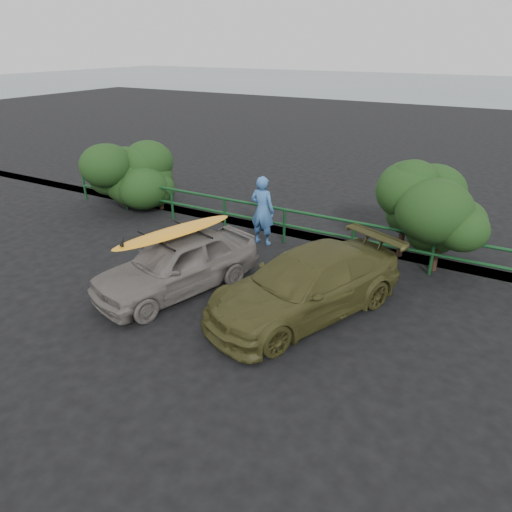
{
  "coord_description": "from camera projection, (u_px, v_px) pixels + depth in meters",
  "views": [
    {
      "loc": [
        6.16,
        -5.84,
        5.21
      ],
      "look_at": [
        1.79,
        1.95,
        1.01
      ],
      "focal_mm": 32.0,
      "sensor_mm": 36.0,
      "label": 1
    }
  ],
  "objects": [
    {
      "name": "man",
      "position": [
        262.0,
        211.0,
        12.62
      ],
      "size": [
        0.72,
        0.48,
        1.96
      ],
      "primitive_type": "imported",
      "rotation": [
        0.0,
        0.0,
        3.13
      ],
      "color": "#3B6EB2",
      "rests_on": "ground"
    },
    {
      "name": "ocean",
      "position": [
        470.0,
        88.0,
        56.93
      ],
      "size": [
        200.0,
        200.0,
        0.0
      ],
      "primitive_type": "plane",
      "color": "slate",
      "rests_on": "ground"
    },
    {
      "name": "shrub_right",
      "position": [
        441.0,
        223.0,
        11.18
      ],
      "size": [
        3.2,
        2.4,
        2.4
      ],
      "primitive_type": null,
      "color": "#1D3E16",
      "rests_on": "ground"
    },
    {
      "name": "guardrail",
      "position": [
        253.0,
        220.0,
        13.28
      ],
      "size": [
        14.0,
        0.08,
        1.04
      ],
      "primitive_type": null,
      "color": "#13421E",
      "rests_on": "ground"
    },
    {
      "name": "sedan",
      "position": [
        177.0,
        263.0,
        10.32
      ],
      "size": [
        2.72,
        4.25,
        1.35
      ],
      "primitive_type": "imported",
      "rotation": [
        0.0,
        0.0,
        -0.31
      ],
      "color": "slate",
      "rests_on": "ground"
    },
    {
      "name": "olive_vehicle",
      "position": [
        306.0,
        284.0,
        9.43
      ],
      "size": [
        3.56,
        4.94,
        1.33
      ],
      "primitive_type": "imported",
      "rotation": [
        0.0,
        0.0,
        -0.42
      ],
      "color": "#41401C",
      "rests_on": "ground"
    },
    {
      "name": "ground",
      "position": [
        136.0,
        316.0,
        9.56
      ],
      "size": [
        80.0,
        80.0,
        0.0
      ],
      "primitive_type": "plane",
      "color": "black"
    },
    {
      "name": "roof_rack",
      "position": [
        175.0,
        235.0,
        10.02
      ],
      "size": [
        1.69,
        1.41,
        0.05
      ],
      "primitive_type": null,
      "rotation": [
        0.0,
        0.0,
        -0.31
      ],
      "color": "black",
      "rests_on": "sedan"
    },
    {
      "name": "shrub_left",
      "position": [
        137.0,
        178.0,
        15.51
      ],
      "size": [
        3.2,
        2.4,
        2.06
      ],
      "primitive_type": null,
      "color": "#1D3E16",
      "rests_on": "ground"
    },
    {
      "name": "surfboard",
      "position": [
        175.0,
        232.0,
        10.0
      ],
      "size": [
        1.51,
        3.06,
        0.09
      ],
      "primitive_type": "ellipsoid",
      "rotation": [
        0.0,
        0.0,
        -0.31
      ],
      "color": "orange",
      "rests_on": "roof_rack"
    }
  ]
}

